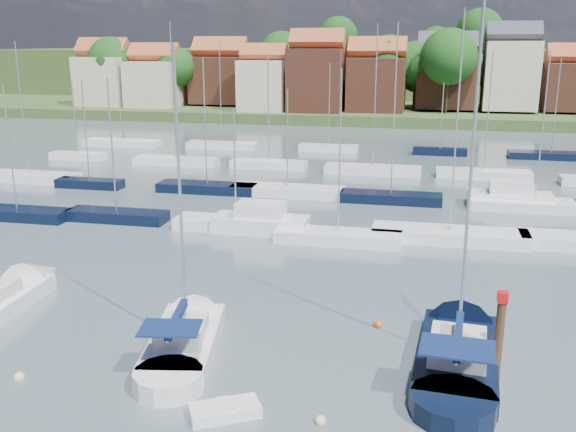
# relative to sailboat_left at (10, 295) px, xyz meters

# --- Properties ---
(ground) EXTENTS (260.00, 260.00, 0.00)m
(ground) POSITION_rel_sailboat_left_xyz_m (15.18, 35.62, -0.36)
(ground) COLOR #44545C
(ground) RESTS_ON ground
(sailboat_left) EXTENTS (3.31, 11.06, 14.92)m
(sailboat_left) POSITION_rel_sailboat_left_xyz_m (0.00, 0.00, 0.00)
(sailboat_left) COLOR silver
(sailboat_left) RESTS_ON ground
(sailboat_centre) EXTENTS (4.78, 11.13, 14.70)m
(sailboat_centre) POSITION_rel_sailboat_left_xyz_m (11.09, -2.20, 0.00)
(sailboat_centre) COLOR silver
(sailboat_centre) RESTS_ON ground
(sailboat_navy) EXTENTS (4.14, 12.62, 17.17)m
(sailboat_navy) POSITION_rel_sailboat_left_xyz_m (23.44, -0.65, -0.01)
(sailboat_navy) COLOR black
(sailboat_navy) RESTS_ON ground
(tender) EXTENTS (2.87, 2.34, 0.56)m
(tender) POSITION_rel_sailboat_left_xyz_m (14.72, -8.06, -0.14)
(tender) COLOR silver
(tender) RESTS_ON ground
(timber_piling) EXTENTS (0.40, 0.40, 6.21)m
(timber_piling) POSITION_rel_sailboat_left_xyz_m (24.84, -3.25, 0.60)
(timber_piling) COLOR #4C331E
(timber_piling) RESTS_ON ground
(buoy_b) EXTENTS (0.47, 0.47, 0.47)m
(buoy_b) POSITION_rel_sailboat_left_xyz_m (5.57, -7.35, -0.36)
(buoy_b) COLOR beige
(buoy_b) RESTS_ON ground
(buoy_c) EXTENTS (0.44, 0.44, 0.44)m
(buoy_c) POSITION_rel_sailboat_left_xyz_m (10.32, -6.40, -0.36)
(buoy_c) COLOR #D85914
(buoy_c) RESTS_ON ground
(buoy_d) EXTENTS (0.42, 0.42, 0.42)m
(buoy_d) POSITION_rel_sailboat_left_xyz_m (18.30, -7.77, -0.36)
(buoy_d) COLOR beige
(buoy_d) RESTS_ON ground
(buoy_e) EXTENTS (0.47, 0.47, 0.47)m
(buoy_e) POSITION_rel_sailboat_left_xyz_m (19.69, 1.04, -0.36)
(buoy_e) COLOR #D85914
(buoy_e) RESTS_ON ground
(marina_field) EXTENTS (79.62, 41.41, 15.93)m
(marina_field) POSITION_rel_sailboat_left_xyz_m (17.09, 30.77, 0.07)
(marina_field) COLOR silver
(marina_field) RESTS_ON ground
(far_shore_town) EXTENTS (212.46, 90.00, 22.27)m
(far_shore_town) POSITION_rel_sailboat_left_xyz_m (17.41, 128.29, 4.25)
(far_shore_town) COLOR #384F27
(far_shore_town) RESTS_ON ground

